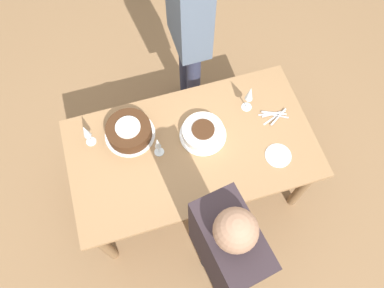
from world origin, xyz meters
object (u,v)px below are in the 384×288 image
(cake_front_chocolate, at_px, (129,131))
(wine_glass_near, at_px, (86,132))
(person_watching, at_px, (224,254))
(person_cutting, at_px, (189,21))
(cake_center_white, at_px, (203,132))
(wine_glass_extra, at_px, (250,94))
(wine_glass_far, at_px, (158,144))

(cake_front_chocolate, bearing_deg, wine_glass_near, -4.89)
(person_watching, bearing_deg, cake_front_chocolate, 9.92)
(wine_glass_near, xyz_separation_m, person_cutting, (-0.84, -0.55, 0.15))
(wine_glass_near, height_order, person_watching, person_watching)
(cake_center_white, xyz_separation_m, wine_glass_extra, (-0.35, -0.12, 0.12))
(wine_glass_far, xyz_separation_m, person_cutting, (-0.43, -0.75, 0.17))
(person_watching, bearing_deg, wine_glass_near, 22.06)
(person_cutting, xyz_separation_m, person_watching, (0.26, 1.51, -0.06))
(wine_glass_near, relative_size, wine_glass_far, 1.11)
(cake_front_chocolate, relative_size, wine_glass_near, 1.58)
(cake_front_chocolate, relative_size, wine_glass_far, 1.75)
(cake_center_white, bearing_deg, wine_glass_near, -12.81)
(cake_center_white, distance_m, person_cutting, 0.77)
(wine_glass_far, xyz_separation_m, wine_glass_extra, (-0.66, -0.15, 0.04))
(cake_center_white, xyz_separation_m, person_watching, (0.14, 0.80, 0.20))
(person_cutting, relative_size, person_watching, 1.06)
(wine_glass_extra, bearing_deg, cake_center_white, 18.46)
(cake_front_chocolate, relative_size, person_cutting, 0.20)
(wine_glass_far, bearing_deg, person_cutting, -119.65)
(person_cutting, bearing_deg, wine_glass_far, -30.19)
(cake_front_chocolate, distance_m, person_cutting, 0.85)
(cake_front_chocolate, distance_m, wine_glass_near, 0.27)
(cake_front_chocolate, bearing_deg, wine_glass_extra, 178.29)
(cake_front_chocolate, xyz_separation_m, wine_glass_extra, (-0.82, 0.02, 0.11))
(wine_glass_far, height_order, wine_glass_extra, wine_glass_extra)
(wine_glass_extra, height_order, person_watching, person_watching)
(cake_center_white, relative_size, wine_glass_far, 1.63)
(cake_center_white, distance_m, wine_glass_extra, 0.39)
(person_cutting, bearing_deg, cake_front_chocolate, -45.99)
(wine_glass_far, bearing_deg, wine_glass_near, -26.10)
(cake_center_white, height_order, wine_glass_extra, wine_glass_extra)
(wine_glass_extra, bearing_deg, person_cutting, -68.53)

